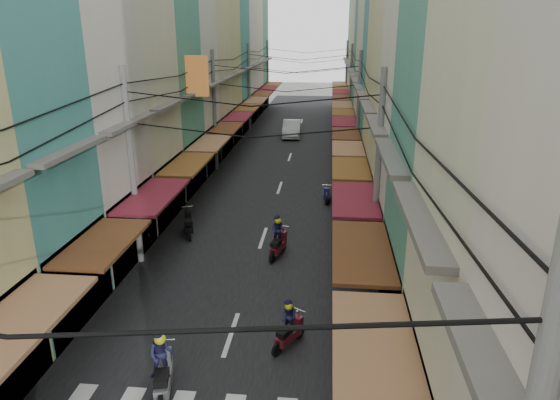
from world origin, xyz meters
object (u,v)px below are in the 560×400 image
Objects in this scene: white_car at (292,137)px; traffic_sign at (420,288)px; market_umbrella at (427,261)px; bicycle at (409,322)px.

white_car is 1.71× the size of traffic_sign.
traffic_sign is at bearing -106.70° from market_umbrella.
bicycle is 0.50× the size of traffic_sign.
white_car is 31.19m from bicycle.
market_umbrella reaches higher than bicycle.
bicycle is at bearing 86.37° from traffic_sign.
white_car is at bearing 13.81° from bicycle.
traffic_sign is (-0.11, -1.73, 2.28)m from bicycle.
market_umbrella is 0.86× the size of traffic_sign.
traffic_sign is (6.23, -32.27, 2.28)m from white_car.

